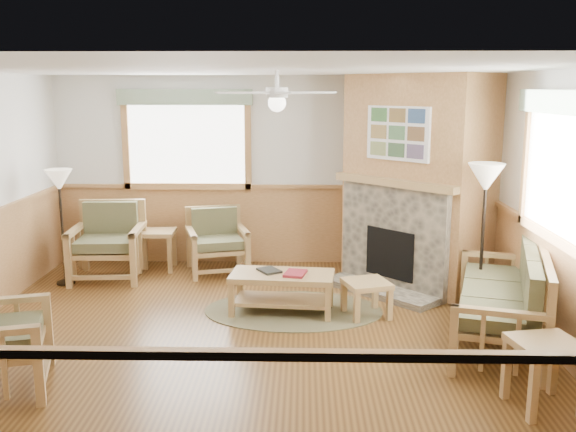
{
  "coord_description": "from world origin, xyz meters",
  "views": [
    {
      "loc": [
        0.56,
        -6.17,
        2.53
      ],
      "look_at": [
        0.4,
        0.7,
        1.15
      ],
      "focal_mm": 40.0,
      "sensor_mm": 36.0,
      "label": 1
    }
  ],
  "objects_px": {
    "armchair_back_left": "(107,242)",
    "end_table_sofa": "(544,375)",
    "footstool": "(366,299)",
    "floor_lamp_right": "(482,241)",
    "coffee_table": "(282,293)",
    "armchair_back_right": "(217,241)",
    "sofa": "(500,295)",
    "floor_lamp_left": "(62,227)",
    "end_table_chairs": "(157,250)"
  },
  "relations": [
    {
      "from": "armchair_back_left",
      "to": "end_table_sofa",
      "type": "relative_size",
      "value": 1.78
    },
    {
      "from": "footstool",
      "to": "floor_lamp_right",
      "type": "relative_size",
      "value": 0.27
    },
    {
      "from": "coffee_table",
      "to": "end_table_sofa",
      "type": "distance_m",
      "value": 3.07
    },
    {
      "from": "end_table_sofa",
      "to": "floor_lamp_right",
      "type": "bearing_deg",
      "value": 88.44
    },
    {
      "from": "armchair_back_right",
      "to": "coffee_table",
      "type": "relative_size",
      "value": 0.76
    },
    {
      "from": "armchair_back_right",
      "to": "end_table_sofa",
      "type": "height_order",
      "value": "armchair_back_right"
    },
    {
      "from": "end_table_sofa",
      "to": "footstool",
      "type": "height_order",
      "value": "end_table_sofa"
    },
    {
      "from": "sofa",
      "to": "floor_lamp_left",
      "type": "distance_m",
      "value": 5.42
    },
    {
      "from": "end_table_chairs",
      "to": "footstool",
      "type": "xyz_separation_m",
      "value": [
        2.77,
        -1.83,
        -0.08
      ]
    },
    {
      "from": "footstool",
      "to": "floor_lamp_left",
      "type": "distance_m",
      "value": 4.03
    },
    {
      "from": "end_table_sofa",
      "to": "armchair_back_left",
      "type": "bearing_deg",
      "value": 142.66
    },
    {
      "from": "end_table_sofa",
      "to": "floor_lamp_right",
      "type": "height_order",
      "value": "floor_lamp_right"
    },
    {
      "from": "armchair_back_left",
      "to": "end_table_chairs",
      "type": "bearing_deg",
      "value": 34.85
    },
    {
      "from": "coffee_table",
      "to": "floor_lamp_right",
      "type": "height_order",
      "value": "floor_lamp_right"
    },
    {
      "from": "armchair_back_left",
      "to": "footstool",
      "type": "bearing_deg",
      "value": -26.59
    },
    {
      "from": "armchair_back_right",
      "to": "end_table_chairs",
      "type": "xyz_separation_m",
      "value": [
        -0.87,
        0.11,
        -0.16
      ]
    },
    {
      "from": "armchair_back_left",
      "to": "armchair_back_right",
      "type": "relative_size",
      "value": 1.15
    },
    {
      "from": "end_table_sofa",
      "to": "floor_lamp_right",
      "type": "xyz_separation_m",
      "value": [
        0.06,
        2.14,
        0.58
      ]
    },
    {
      "from": "sofa",
      "to": "end_table_sofa",
      "type": "xyz_separation_m",
      "value": [
        -0.06,
        -1.41,
        -0.19
      ]
    },
    {
      "from": "armchair_back_right",
      "to": "floor_lamp_left",
      "type": "bearing_deg",
      "value": -179.26
    },
    {
      "from": "armchair_back_right",
      "to": "end_table_chairs",
      "type": "relative_size",
      "value": 1.56
    },
    {
      "from": "armchair_back_right",
      "to": "floor_lamp_left",
      "type": "distance_m",
      "value": 2.04
    },
    {
      "from": "end_table_chairs",
      "to": "floor_lamp_right",
      "type": "distance_m",
      "value": 4.46
    },
    {
      "from": "sofa",
      "to": "floor_lamp_right",
      "type": "bearing_deg",
      "value": -163.68
    },
    {
      "from": "armchair_back_left",
      "to": "floor_lamp_left",
      "type": "bearing_deg",
      "value": -157.22
    },
    {
      "from": "armchair_back_left",
      "to": "floor_lamp_right",
      "type": "bearing_deg",
      "value": -20.22
    },
    {
      "from": "end_table_sofa",
      "to": "floor_lamp_right",
      "type": "distance_m",
      "value": 2.22
    },
    {
      "from": "armchair_back_right",
      "to": "footstool",
      "type": "xyz_separation_m",
      "value": [
        1.9,
        -1.72,
        -0.24
      ]
    },
    {
      "from": "floor_lamp_left",
      "to": "end_table_sofa",
      "type": "bearing_deg",
      "value": -32.52
    },
    {
      "from": "armchair_back_left",
      "to": "coffee_table",
      "type": "height_order",
      "value": "armchair_back_left"
    },
    {
      "from": "footstool",
      "to": "end_table_chairs",
      "type": "bearing_deg",
      "value": 146.59
    },
    {
      "from": "armchair_back_right",
      "to": "floor_lamp_left",
      "type": "height_order",
      "value": "floor_lamp_left"
    },
    {
      "from": "end_table_sofa",
      "to": "floor_lamp_left",
      "type": "distance_m",
      "value": 6.0
    },
    {
      "from": "sofa",
      "to": "end_table_sofa",
      "type": "height_order",
      "value": "sofa"
    },
    {
      "from": "floor_lamp_right",
      "to": "armchair_back_left",
      "type": "bearing_deg",
      "value": 163.9
    },
    {
      "from": "armchair_back_right",
      "to": "floor_lamp_right",
      "type": "distance_m",
      "value": 3.61
    },
    {
      "from": "sofa",
      "to": "armchair_back_left",
      "type": "bearing_deg",
      "value": -97.79
    },
    {
      "from": "end_table_chairs",
      "to": "end_table_sofa",
      "type": "relative_size",
      "value": 0.99
    },
    {
      "from": "armchair_back_left",
      "to": "end_table_sofa",
      "type": "xyz_separation_m",
      "value": [
        4.54,
        -3.47,
        -0.22
      ]
    },
    {
      "from": "armchair_back_right",
      "to": "end_table_sofa",
      "type": "bearing_deg",
      "value": -66.95
    },
    {
      "from": "armchair_back_left",
      "to": "armchair_back_right",
      "type": "height_order",
      "value": "armchair_back_left"
    },
    {
      "from": "armchair_back_right",
      "to": "floor_lamp_right",
      "type": "height_order",
      "value": "floor_lamp_right"
    },
    {
      "from": "armchair_back_right",
      "to": "footstool",
      "type": "distance_m",
      "value": 2.57
    },
    {
      "from": "end_table_chairs",
      "to": "armchair_back_left",
      "type": "bearing_deg",
      "value": -141.03
    },
    {
      "from": "end_table_chairs",
      "to": "end_table_sofa",
      "type": "xyz_separation_m",
      "value": [
        3.99,
        -3.92,
        0.0
      ]
    },
    {
      "from": "sofa",
      "to": "end_table_chairs",
      "type": "bearing_deg",
      "value": -105.52
    },
    {
      "from": "footstool",
      "to": "floor_lamp_right",
      "type": "xyz_separation_m",
      "value": [
        1.27,
        0.05,
        0.66
      ]
    },
    {
      "from": "sofa",
      "to": "armchair_back_left",
      "type": "distance_m",
      "value": 5.04
    },
    {
      "from": "sofa",
      "to": "armchair_back_left",
      "type": "height_order",
      "value": "armchair_back_left"
    },
    {
      "from": "sofa",
      "to": "floor_lamp_right",
      "type": "xyz_separation_m",
      "value": [
        0.0,
        0.73,
        0.39
      ]
    }
  ]
}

